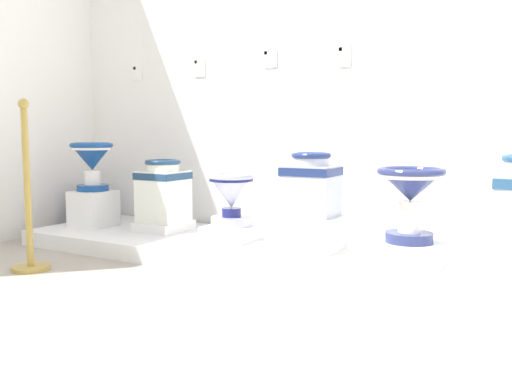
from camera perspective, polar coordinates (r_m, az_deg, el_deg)
ground_plane at (r=2.48m, az=-14.45°, el=-13.64°), size 6.12×5.28×0.02m
wall_back at (r=3.98m, az=5.08°, el=17.99°), size 4.32×0.06×3.27m
display_platform at (r=3.51m, az=1.15°, el=-6.46°), size 3.61×0.96×0.11m
plinth_block_broad_patterned at (r=4.34m, az=-16.84°, el=-1.68°), size 0.28×0.29×0.27m
antique_toilet_broad_patterned at (r=4.31m, az=-17.00°, el=3.39°), size 0.32×0.32×0.37m
plinth_block_central_ornate at (r=4.05m, az=-9.73°, el=-3.54°), size 0.32×0.36×0.07m
antique_toilet_central_ornate at (r=4.01m, az=-9.80°, el=0.24°), size 0.32×0.30×0.46m
plinth_block_tall_cobalt at (r=3.63m, az=-2.61°, el=-4.34°), size 0.31×0.34×0.10m
antique_toilet_tall_cobalt at (r=3.60m, az=-2.63°, el=-0.16°), size 0.32×0.32×0.36m
plinth_block_slender_white at (r=3.36m, az=5.78°, el=-4.27°), size 0.37×0.29×0.21m
antique_toilet_slender_white at (r=3.32m, az=5.84°, el=0.90°), size 0.32×0.27×0.39m
plinth_block_squat_floral at (r=3.10m, az=15.87°, el=-6.21°), size 0.39×0.29×0.12m
antique_toilet_squat_floral at (r=3.05m, az=16.06°, el=0.18°), size 0.37×0.37×0.41m
info_placard_first at (r=4.74m, az=-12.46°, el=12.28°), size 0.09×0.01×0.12m
info_placard_second at (r=4.34m, az=-6.03°, el=13.02°), size 0.10×0.01×0.14m
info_placard_third at (r=4.01m, az=1.50°, el=14.01°), size 0.11×0.01×0.13m
info_placard_fourth at (r=3.77m, az=9.36°, el=14.11°), size 0.09×0.01×0.15m
decorative_vase_corner at (r=4.80m, az=-17.39°, el=-1.96°), size 0.27×0.27×0.39m
stanchion_post_near_left at (r=3.52m, az=-22.97°, el=-2.16°), size 0.23×0.23×1.03m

